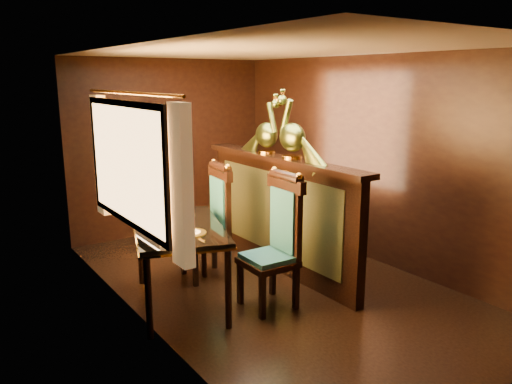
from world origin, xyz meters
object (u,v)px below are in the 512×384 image
(dining_table, at_px, (178,233))
(chair_left, at_px, (279,236))
(peacock_left, at_px, (293,125))
(peacock_right, at_px, (267,124))
(chair_right, at_px, (214,217))

(dining_table, relative_size, chair_left, 1.16)
(peacock_left, xyz_separation_m, peacock_right, (0.00, 0.48, -0.03))
(dining_table, distance_m, chair_right, 0.81)
(chair_left, relative_size, peacock_right, 1.97)
(peacock_left, bearing_deg, dining_table, 177.80)
(peacock_right, bearing_deg, chair_left, -119.81)
(dining_table, relative_size, peacock_right, 2.28)
(chair_left, bearing_deg, peacock_left, 43.57)
(peacock_left, distance_m, peacock_right, 0.48)
(dining_table, height_order, peacock_right, peacock_right)
(chair_right, xyz_separation_m, peacock_right, (0.71, -0.02, 1.02))
(dining_table, bearing_deg, peacock_right, 36.04)
(chair_right, bearing_deg, chair_left, -74.50)
(dining_table, height_order, chair_right, chair_right)
(peacock_left, bearing_deg, peacock_right, 90.00)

